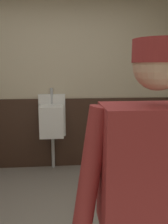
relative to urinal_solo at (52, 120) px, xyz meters
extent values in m
cube|color=beige|center=(0.06, 0.22, 0.53)|extent=(4.94, 0.12, 2.61)
cube|color=#382319|center=(0.06, 0.14, -0.24)|extent=(4.34, 0.03, 1.08)
cube|color=white|center=(0.00, 0.13, 0.05)|extent=(0.40, 0.05, 0.65)
cube|color=white|center=(0.00, -0.04, 0.00)|extent=(0.34, 0.30, 0.45)
cylinder|color=#B7BABF|center=(0.00, 0.12, 0.34)|extent=(0.04, 0.04, 0.24)
cylinder|color=#B7BABF|center=(0.00, 0.09, -0.50)|extent=(0.05, 0.05, 0.55)
cube|color=maroon|center=(0.56, -2.41, 0.33)|extent=(0.45, 0.24, 0.57)
cylinder|color=maroon|center=(0.29, -2.41, 0.34)|extent=(0.17, 0.09, 0.56)
sphere|color=#D8AD8C|center=(0.56, -2.41, 0.78)|extent=(0.20, 0.20, 0.20)
cylinder|color=maroon|center=(0.56, -2.41, 0.83)|extent=(0.21, 0.21, 0.09)
camera|label=1|loc=(0.17, -3.33, 0.77)|focal=36.96mm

